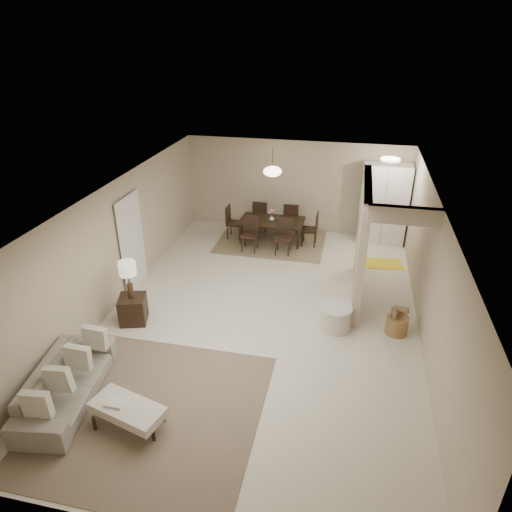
% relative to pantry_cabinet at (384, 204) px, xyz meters
% --- Properties ---
extents(floor, '(9.00, 9.00, 0.00)m').
position_rel_pantry_cabinet_xyz_m(floor, '(-2.35, -4.15, -1.05)').
color(floor, beige).
rests_on(floor, ground).
extents(ceiling, '(9.00, 9.00, 0.00)m').
position_rel_pantry_cabinet_xyz_m(ceiling, '(-2.35, -4.15, 1.45)').
color(ceiling, white).
rests_on(ceiling, back_wall).
extents(back_wall, '(6.00, 0.00, 6.00)m').
position_rel_pantry_cabinet_xyz_m(back_wall, '(-2.35, 0.35, 0.20)').
color(back_wall, '#C1B092').
rests_on(back_wall, floor).
extents(left_wall, '(0.00, 9.00, 9.00)m').
position_rel_pantry_cabinet_xyz_m(left_wall, '(-5.35, -4.15, 0.20)').
color(left_wall, '#C1B092').
rests_on(left_wall, floor).
extents(right_wall, '(0.00, 9.00, 9.00)m').
position_rel_pantry_cabinet_xyz_m(right_wall, '(0.65, -4.15, 0.20)').
color(right_wall, '#C1B092').
rests_on(right_wall, floor).
extents(partition, '(0.15, 2.50, 2.50)m').
position_rel_pantry_cabinet_xyz_m(partition, '(-0.55, -2.90, 0.20)').
color(partition, '#C1B092').
rests_on(partition, floor).
extents(doorway, '(0.04, 0.90, 2.04)m').
position_rel_pantry_cabinet_xyz_m(doorway, '(-5.32, -3.55, -0.03)').
color(doorway, black).
rests_on(doorway, floor).
extents(pantry_cabinet, '(1.20, 0.55, 2.10)m').
position_rel_pantry_cabinet_xyz_m(pantry_cabinet, '(0.00, 0.00, 0.00)').
color(pantry_cabinet, white).
rests_on(pantry_cabinet, floor).
extents(flush_light, '(0.44, 0.44, 0.05)m').
position_rel_pantry_cabinet_xyz_m(flush_light, '(-0.05, -0.95, 1.41)').
color(flush_light, white).
rests_on(flush_light, ceiling).
extents(living_rug, '(3.20, 3.20, 0.01)m').
position_rel_pantry_cabinet_xyz_m(living_rug, '(-3.45, -6.99, -1.04)').
color(living_rug, brown).
rests_on(living_rug, floor).
extents(sofa, '(2.20, 1.13, 0.61)m').
position_rel_pantry_cabinet_xyz_m(sofa, '(-4.80, -6.99, -0.74)').
color(sofa, gray).
rests_on(sofa, floor).
extents(ottoman_bench, '(1.16, 0.76, 0.38)m').
position_rel_pantry_cabinet_xyz_m(ottoman_bench, '(-3.65, -7.29, -0.74)').
color(ottoman_bench, beige).
rests_on(ottoman_bench, living_rug).
extents(side_table, '(0.61, 0.61, 0.54)m').
position_rel_pantry_cabinet_xyz_m(side_table, '(-4.75, -4.85, -0.78)').
color(side_table, black).
rests_on(side_table, floor).
extents(table_lamp, '(0.32, 0.32, 0.76)m').
position_rel_pantry_cabinet_xyz_m(table_lamp, '(-4.75, -4.85, 0.05)').
color(table_lamp, '#4E3521').
rests_on(table_lamp, side_table).
extents(round_pouf, '(0.60, 0.60, 0.46)m').
position_rel_pantry_cabinet_xyz_m(round_pouf, '(-0.91, -4.25, -0.82)').
color(round_pouf, beige).
rests_on(round_pouf, floor).
extents(wicker_basket, '(0.54, 0.54, 0.35)m').
position_rel_pantry_cabinet_xyz_m(wicker_basket, '(0.22, -4.15, -0.87)').
color(wicker_basket, olive).
rests_on(wicker_basket, floor).
extents(dining_rug, '(2.80, 2.10, 0.01)m').
position_rel_pantry_cabinet_xyz_m(dining_rug, '(-2.82, -0.63, -1.04)').
color(dining_rug, '#7D6D4D').
rests_on(dining_rug, floor).
extents(dining_table, '(1.69, 0.96, 0.59)m').
position_rel_pantry_cabinet_xyz_m(dining_table, '(-2.82, -0.63, -0.75)').
color(dining_table, black).
rests_on(dining_table, dining_rug).
extents(dining_chairs, '(2.42, 1.76, 0.90)m').
position_rel_pantry_cabinet_xyz_m(dining_chairs, '(-2.82, -0.63, -0.60)').
color(dining_chairs, black).
rests_on(dining_chairs, dining_rug).
extents(vase, '(0.17, 0.17, 0.15)m').
position_rel_pantry_cabinet_xyz_m(vase, '(-2.82, -0.63, -0.39)').
color(vase, silver).
rests_on(vase, dining_table).
extents(yellow_mat, '(1.02, 0.68, 0.01)m').
position_rel_pantry_cabinet_xyz_m(yellow_mat, '(0.06, -1.34, -1.04)').
color(yellow_mat, yellow).
rests_on(yellow_mat, floor).
extents(pendant_light, '(0.46, 0.46, 0.71)m').
position_rel_pantry_cabinet_xyz_m(pendant_light, '(-2.82, -0.63, 0.87)').
color(pendant_light, '#4E3521').
rests_on(pendant_light, ceiling).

